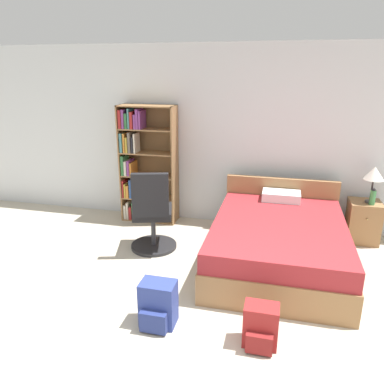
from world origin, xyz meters
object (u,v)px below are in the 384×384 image
bookshelf (142,161)px  water_bottle (373,197)px  office_chair (152,216)px  table_lamp (374,174)px  backpack_red (261,327)px  nightstand (363,221)px  bed (278,241)px  backpack_blue (158,305)px

bookshelf → water_bottle: size_ratio=8.19×
bookshelf → office_chair: (0.51, -1.00, -0.45)m
bookshelf → office_chair: bookshelf is taller
office_chair → table_lamp: size_ratio=2.24×
backpack_red → nightstand: bearing=63.3°
bed → nightstand: bed is taller
backpack_red → table_lamp: bearing=62.4°
bookshelf → backpack_blue: bearing=-66.4°
nightstand → backpack_red: (-1.20, -2.40, -0.11)m
backpack_blue → bed: bearing=54.3°
backpack_red → backpack_blue: backpack_blue is taller
bookshelf → backpack_blue: bookshelf is taller
water_bottle → bed: bearing=-144.7°
bed → water_bottle: bearing=35.3°
backpack_blue → water_bottle: bearing=45.8°
bed → backpack_red: 1.49m
nightstand → table_lamp: bearing=-15.0°
bookshelf → table_lamp: (3.23, -0.06, 0.02)m
bookshelf → backpack_red: 3.24m
bed → water_bottle: bed is taller
bed → backpack_blue: (-1.03, -1.43, -0.09)m
office_chair → bed: bearing=1.4°
office_chair → backpack_blue: (0.54, -1.39, -0.28)m
water_bottle → backpack_blue: size_ratio=0.50×
bed → office_chair: (-1.57, -0.04, 0.19)m
office_chair → nightstand: 2.84m
table_lamp → backpack_blue: (-2.18, -2.33, -0.75)m
bed → water_bottle: size_ratio=9.55×
water_bottle → backpack_red: size_ratio=0.57×
office_chair → backpack_red: bearing=-44.6°
backpack_red → backpack_blue: size_ratio=0.88×
table_lamp → backpack_blue: bearing=-133.0°
backpack_red → water_bottle: bearing=61.4°
bed → table_lamp: (1.15, 0.90, 0.66)m
bookshelf → water_bottle: (3.23, -0.15, -0.26)m
bookshelf → backpack_red: bearing=-51.1°
nightstand → backpack_red: size_ratio=1.51×
nightstand → backpack_blue: size_ratio=1.33×
backpack_blue → bookshelf: bearing=113.6°
backpack_blue → nightstand: bearing=47.7°
bookshelf → bed: size_ratio=0.86×
bookshelf → nightstand: (3.18, -0.05, -0.65)m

